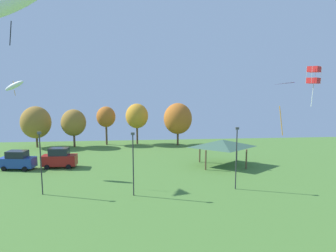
# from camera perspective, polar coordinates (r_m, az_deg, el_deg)

# --- Properties ---
(kite_flying_0) EXTENTS (2.09, 2.30, 2.66)m
(kite_flying_0) POSITION_cam_1_polar(r_m,az_deg,el_deg) (20.46, 19.20, 5.29)
(kite_flying_0) COLOR purple
(kite_flying_1) EXTENTS (5.51, 2.34, 3.73)m
(kite_flying_1) POSITION_cam_1_polar(r_m,az_deg,el_deg) (19.72, -28.13, 20.11)
(kite_flying_1) COLOR white
(kite_flying_2) EXTENTS (1.28, 1.28, 3.58)m
(kite_flying_2) POSITION_cam_1_polar(r_m,az_deg,el_deg) (29.76, 26.00, 8.71)
(kite_flying_2) COLOR red
(kite_flying_6) EXTENTS (2.84, 1.46, 2.01)m
(kite_flying_6) POSITION_cam_1_polar(r_m,az_deg,el_deg) (40.54, -27.24, 6.84)
(kite_flying_6) COLOR white
(parked_car_leftmost) EXTENTS (4.63, 2.42, 2.48)m
(parked_car_leftmost) POSITION_cam_1_polar(r_m,az_deg,el_deg) (43.98, -26.74, -5.86)
(parked_car_leftmost) COLOR #234299
(parked_car_leftmost) RESTS_ON ground
(parked_car_second_from_left) EXTENTS (4.50, 2.03, 2.69)m
(parked_car_second_from_left) POSITION_cam_1_polar(r_m,az_deg,el_deg) (42.71, -20.00, -5.76)
(parked_car_second_from_left) COLOR maroon
(parked_car_second_from_left) RESTS_ON ground
(park_pavilion) EXTENTS (7.02, 5.12, 3.60)m
(park_pavilion) POSITION_cam_1_polar(r_m,az_deg,el_deg) (41.54, 10.32, -3.28)
(park_pavilion) COLOR brown
(park_pavilion) RESTS_ON ground
(light_post_0) EXTENTS (0.36, 0.20, 6.41)m
(light_post_0) POSITION_cam_1_polar(r_m,az_deg,el_deg) (32.48, -23.09, -5.91)
(light_post_0) COLOR #2D2D33
(light_post_0) RESTS_ON ground
(light_post_1) EXTENTS (0.36, 0.20, 6.39)m
(light_post_1) POSITION_cam_1_polar(r_m,az_deg,el_deg) (29.82, -6.66, -6.53)
(light_post_1) COLOR #2D2D33
(light_post_1) RESTS_ON ground
(light_post_2) EXTENTS (0.36, 0.20, 6.64)m
(light_post_2) POSITION_cam_1_polar(r_m,az_deg,el_deg) (32.26, 12.89, -5.36)
(light_post_2) COLOR #2D2D33
(light_post_2) RESTS_ON ground
(treeline_tree_0) EXTENTS (5.16, 5.16, 7.32)m
(treeline_tree_0) POSITION_cam_1_polar(r_m,az_deg,el_deg) (57.59, -23.86, 0.64)
(treeline_tree_0) COLOR brown
(treeline_tree_0) RESTS_ON ground
(treeline_tree_1) EXTENTS (4.33, 4.33, 6.75)m
(treeline_tree_1) POSITION_cam_1_polar(r_m,az_deg,el_deg) (55.71, -17.54, 0.61)
(treeline_tree_1) COLOR brown
(treeline_tree_1) RESTS_ON ground
(treeline_tree_2) EXTENTS (3.46, 3.46, 7.12)m
(treeline_tree_2) POSITION_cam_1_polar(r_m,az_deg,el_deg) (56.17, -11.73, 1.70)
(treeline_tree_2) COLOR brown
(treeline_tree_2) RESTS_ON ground
(treeline_tree_3) EXTENTS (4.18, 4.18, 7.60)m
(treeline_tree_3) POSITION_cam_1_polar(r_m,az_deg,el_deg) (55.96, -5.94, 1.90)
(treeline_tree_3) COLOR brown
(treeline_tree_3) RESTS_ON ground
(treeline_tree_4) EXTENTS (5.17, 5.17, 7.76)m
(treeline_tree_4) POSITION_cam_1_polar(r_m,az_deg,el_deg) (54.77, 1.89, 1.42)
(treeline_tree_4) COLOR brown
(treeline_tree_4) RESTS_ON ground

